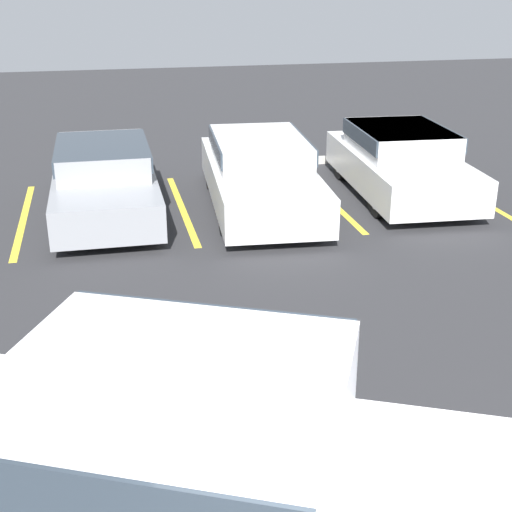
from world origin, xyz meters
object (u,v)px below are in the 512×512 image
object	(u,v)px
parked_sedan_c	(400,160)
wheel_stop_curb	(309,161)
pickup_truck	(219,510)
parked_sedan_a	(104,177)
parked_sedan_b	(260,171)

from	to	relation	value
parked_sedan_c	wheel_stop_curb	world-z (taller)	parked_sedan_c
parked_sedan_c	wheel_stop_curb	size ratio (longest dim) A/B	2.58
pickup_truck	parked_sedan_a	xyz separation A→B (m)	(-0.51, 9.06, -0.28)
parked_sedan_a	parked_sedan_c	world-z (taller)	parked_sedan_c
parked_sedan_c	wheel_stop_curb	xyz separation A→B (m)	(-1.03, 2.62, -0.62)
parked_sedan_a	wheel_stop_curb	size ratio (longest dim) A/B	2.69
parked_sedan_c	wheel_stop_curb	distance (m)	2.88
wheel_stop_curb	parked_sedan_b	bearing A→B (deg)	-122.32
parked_sedan_b	wheel_stop_curb	xyz separation A→B (m)	(1.78, 2.81, -0.61)
pickup_truck	wheel_stop_curb	distance (m)	12.26
pickup_truck	parked_sedan_a	size ratio (longest dim) A/B	1.33
pickup_truck	wheel_stop_curb	xyz separation A→B (m)	(4.03, 11.55, -0.86)
parked_sedan_b	parked_sedan_c	distance (m)	2.81
pickup_truck	parked_sedan_c	distance (m)	10.26
parked_sedan_a	parked_sedan_c	bearing A→B (deg)	88.88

